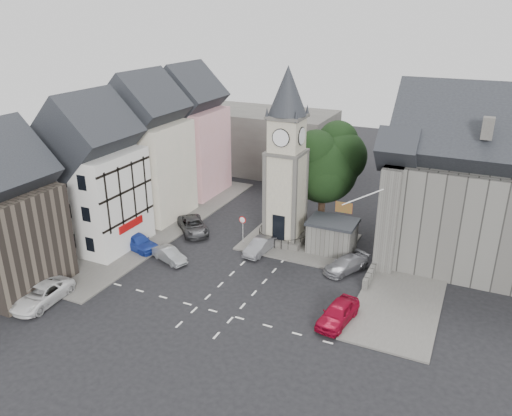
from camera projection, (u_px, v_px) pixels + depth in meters
The scene contains 24 objects.
ground at pixel (248, 277), 41.17m from camera, with size 120.00×120.00×0.00m, color black.
pavement_west at pixel (164, 225), 51.11m from camera, with size 6.00×30.00×0.14m, color #595651.
pavement_east at pixel (413, 264), 43.14m from camera, with size 6.00×26.00×0.14m, color #595651.
central_island at pixel (299, 242), 47.27m from camera, with size 10.00×8.00×0.16m, color #595651.
road_markings at pixel (215, 311), 36.54m from camera, with size 20.00×8.00×0.01m, color silver.
clock_tower at pixel (286, 158), 44.87m from camera, with size 4.86×4.86×16.25m.
stone_shelter at pixel (332, 236), 45.01m from camera, with size 4.30×3.30×3.08m.
town_tree at pixel (324, 159), 48.72m from camera, with size 7.20×7.20×10.80m.
warning_sign_post at pixel (242, 225), 46.24m from camera, with size 0.70×0.19×2.85m.
terrace_pink at pixel (188, 138), 58.28m from camera, with size 8.10×7.60×12.80m.
terrace_cream at pixel (147, 155), 51.55m from camera, with size 8.10×7.60×12.80m.
terrace_tudor at pixel (93, 181), 44.97m from camera, with size 8.10×7.60×12.00m.
backdrop_west at pixel (259, 140), 67.95m from camera, with size 20.00×10.00×8.00m, color #4C4944.
east_building at pixel (471, 192), 41.95m from camera, with size 14.40×11.40×12.60m.
east_boundary_wall at pixel (385, 245), 45.79m from camera, with size 0.40×16.00×0.90m, color #56544F.
flagpole at pixel (362, 197), 38.78m from camera, with size 3.68×0.10×2.74m.
car_west_blue at pixel (137, 241), 45.77m from camera, with size 1.85×4.60×1.57m, color #1C379B.
car_west_silver at pixel (169, 255), 43.63m from camera, with size 1.29×3.69×1.22m, color gray.
car_west_grey at pixel (193, 226), 49.26m from camera, with size 2.35×5.09×1.42m, color #343437.
car_island_silver at pixel (260, 246), 45.10m from camera, with size 1.40×4.02×1.32m, color gray.
car_island_east at pixel (346, 264), 41.96m from camera, with size 1.77×4.34×1.26m, color gray.
car_east_red at pixel (338, 313), 35.02m from camera, with size 1.79×4.45×1.52m, color maroon.
van_sw_white at pixel (42, 295), 37.35m from camera, with size 2.36×5.11×1.42m, color white.
pedestrian at pixel (378, 256), 43.05m from camera, with size 0.54×0.36×1.49m, color #AEA890.
Camera 1 is at (15.91, -32.40, 20.63)m, focal length 35.00 mm.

